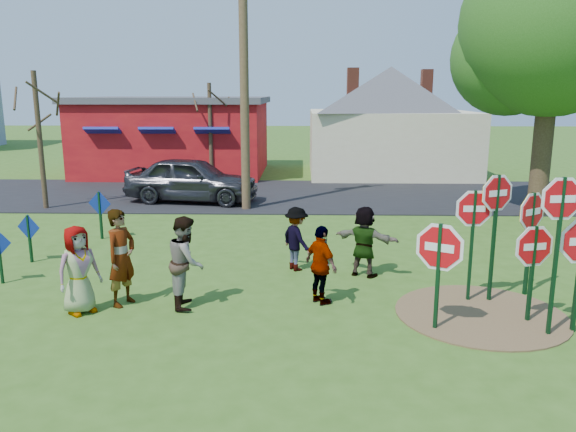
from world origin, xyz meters
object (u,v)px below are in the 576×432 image
(stop_sign_a, at_px, (439,255))
(utility_pole, at_px, (244,58))
(person_b, at_px, (121,258))
(leafy_tree, at_px, (558,34))
(person_a, at_px, (78,270))
(stop_sign_c, at_px, (560,220))
(stop_sign_b, at_px, (496,206))
(suv, at_px, (192,179))
(stop_sign_d, at_px, (532,219))

(stop_sign_a, relative_size, utility_pole, 0.21)
(person_b, bearing_deg, leafy_tree, -30.04)
(person_a, distance_m, leafy_tree, 16.24)
(stop_sign_c, bearing_deg, stop_sign_a, 167.18)
(person_b, bearing_deg, utility_pole, 14.32)
(stop_sign_b, relative_size, suv, 0.54)
(person_a, height_order, utility_pole, utility_pole)
(leafy_tree, bearing_deg, suv, 171.16)
(person_a, bearing_deg, suv, 41.91)
(stop_sign_b, distance_m, utility_pole, 11.15)
(stop_sign_b, bearing_deg, suv, 104.20)
(stop_sign_b, distance_m, person_b, 7.42)
(stop_sign_c, bearing_deg, stop_sign_d, 73.21)
(stop_sign_a, height_order, stop_sign_c, stop_sign_c)
(person_a, relative_size, leafy_tree, 0.18)
(stop_sign_b, bearing_deg, stop_sign_c, -96.65)
(utility_pole, bearing_deg, leafy_tree, -3.57)
(person_a, height_order, suv, suv)
(stop_sign_c, height_order, person_a, stop_sign_c)
(stop_sign_b, bearing_deg, utility_pole, 99.19)
(person_a, bearing_deg, stop_sign_a, -53.20)
(person_b, xyz_separation_m, suv, (-0.68, 10.58, -0.08))
(stop_sign_c, relative_size, utility_pole, 0.29)
(stop_sign_c, distance_m, leafy_tree, 11.34)
(stop_sign_d, distance_m, person_a, 9.03)
(stop_sign_d, height_order, leafy_tree, leafy_tree)
(stop_sign_a, xyz_separation_m, leafy_tree, (5.82, 9.69, 4.59))
(suv, relative_size, leafy_tree, 0.54)
(person_a, distance_m, utility_pole, 10.91)
(stop_sign_c, height_order, suv, stop_sign_c)
(person_a, bearing_deg, stop_sign_c, -53.50)
(suv, bearing_deg, utility_pole, -111.69)
(utility_pole, height_order, leafy_tree, utility_pole)
(leafy_tree, bearing_deg, stop_sign_a, -120.97)
(suv, height_order, leafy_tree, leafy_tree)
(person_a, relative_size, utility_pole, 0.17)
(stop_sign_a, height_order, leafy_tree, leafy_tree)
(stop_sign_c, distance_m, person_b, 8.02)
(stop_sign_c, bearing_deg, suv, 119.40)
(suv, bearing_deg, stop_sign_c, -135.45)
(stop_sign_d, distance_m, person_b, 8.29)
(stop_sign_a, height_order, stop_sign_d, stop_sign_d)
(stop_sign_c, distance_m, suv, 14.64)
(stop_sign_b, xyz_separation_m, person_b, (-7.34, -0.37, -1.01))
(person_a, bearing_deg, stop_sign_b, -42.30)
(stop_sign_a, xyz_separation_m, person_a, (-6.62, 0.60, -0.53))
(stop_sign_a, bearing_deg, person_a, -156.16)
(stop_sign_a, distance_m, stop_sign_d, 2.94)
(person_b, relative_size, leafy_tree, 0.21)
(stop_sign_a, distance_m, utility_pole, 11.89)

